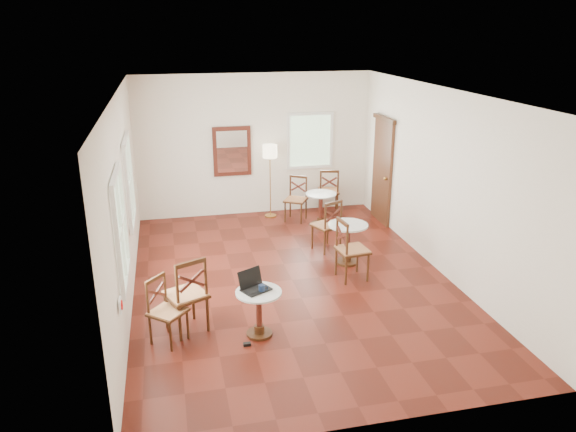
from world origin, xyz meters
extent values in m
plane|color=#5A190F|center=(0.00, 0.00, 0.00)|extent=(7.00, 7.00, 0.00)
cube|color=white|center=(0.00, 3.50, 1.50)|extent=(5.00, 0.02, 3.00)
cube|color=white|center=(0.00, -3.50, 1.50)|extent=(5.00, 0.02, 3.00)
cube|color=white|center=(-2.50, 0.00, 1.50)|extent=(0.02, 7.00, 3.00)
cube|color=white|center=(2.50, 0.00, 1.50)|extent=(0.02, 7.00, 3.00)
cube|color=white|center=(0.00, 0.00, 3.00)|extent=(5.00, 7.00, 0.02)
cube|color=#542E18|center=(2.46, 2.40, 1.05)|extent=(0.06, 0.90, 2.10)
cube|color=#412310|center=(2.44, 2.40, 2.15)|extent=(0.08, 1.02, 0.08)
sphere|color=#BF8C3F|center=(2.40, 2.08, 1.00)|extent=(0.07, 0.07, 0.07)
cube|color=#531F16|center=(-0.50, 3.46, 1.40)|extent=(0.80, 0.05, 1.05)
cube|color=white|center=(-0.50, 3.43, 1.40)|extent=(0.64, 0.02, 0.88)
cube|color=white|center=(-2.47, -2.10, 0.95)|extent=(0.02, 0.16, 0.16)
torus|color=red|center=(-2.46, -2.10, 0.95)|extent=(0.02, 0.12, 0.12)
cube|color=white|center=(-2.47, -1.20, 1.55)|extent=(0.06, 1.22, 1.42)
cube|color=white|center=(-2.47, 1.00, 1.55)|extent=(0.06, 1.22, 1.42)
cube|color=white|center=(1.20, 3.47, 1.55)|extent=(1.02, 0.06, 1.22)
cylinder|color=#412310|center=(-0.80, -1.52, 0.02)|extent=(0.35, 0.35, 0.03)
cylinder|color=#412310|center=(-0.80, -1.52, 0.09)|extent=(0.14, 0.14, 0.10)
cylinder|color=#531F16|center=(-0.80, -1.52, 0.35)|extent=(0.08, 0.08, 0.52)
cylinder|color=#412310|center=(-0.80, -1.52, 0.59)|extent=(0.12, 0.12, 0.05)
cylinder|color=white|center=(-0.80, -1.52, 0.63)|extent=(0.61, 0.61, 0.03)
cylinder|color=#412310|center=(1.08, 0.45, 0.02)|extent=(0.39, 0.39, 0.04)
cylinder|color=#412310|center=(1.08, 0.45, 0.10)|extent=(0.16, 0.16, 0.12)
cylinder|color=#531F16|center=(1.08, 0.45, 0.39)|extent=(0.09, 0.09, 0.58)
cylinder|color=#412310|center=(1.08, 0.45, 0.66)|extent=(0.14, 0.14, 0.06)
cylinder|color=white|center=(1.08, 0.45, 0.70)|extent=(0.68, 0.68, 0.03)
cylinder|color=#412310|center=(1.17, 2.45, 0.02)|extent=(0.36, 0.36, 0.04)
cylinder|color=#412310|center=(1.17, 2.45, 0.09)|extent=(0.14, 0.14, 0.11)
cylinder|color=#531F16|center=(1.17, 2.45, 0.36)|extent=(0.08, 0.08, 0.54)
cylinder|color=#412310|center=(1.17, 2.45, 0.61)|extent=(0.13, 0.13, 0.05)
cylinder|color=white|center=(1.17, 2.45, 0.65)|extent=(0.63, 0.63, 0.03)
cylinder|color=#412310|center=(-1.63, -0.90, 0.26)|extent=(0.04, 0.04, 0.51)
cylinder|color=#412310|center=(-1.46, -1.28, 0.26)|extent=(0.04, 0.04, 0.51)
cylinder|color=#412310|center=(-2.00, -1.07, 0.26)|extent=(0.04, 0.04, 0.51)
cylinder|color=#412310|center=(-1.83, -1.45, 0.26)|extent=(0.04, 0.04, 0.51)
cube|color=#412310|center=(-1.73, -1.18, 0.52)|extent=(0.66, 0.66, 0.03)
cube|color=#AF7046|center=(-1.73, -1.18, 0.53)|extent=(0.63, 0.63, 0.05)
cylinder|color=#412310|center=(-1.46, -1.28, 0.80)|extent=(0.04, 0.04, 0.57)
cylinder|color=#412310|center=(-1.83, -1.45, 0.80)|extent=(0.04, 0.04, 0.57)
cube|color=#412310|center=(-1.65, -1.36, 1.06)|extent=(0.41, 0.22, 0.06)
cube|color=#531F16|center=(-1.65, -1.36, 0.81)|extent=(0.35, 0.18, 0.25)
cube|color=#531F16|center=(-1.65, -1.36, 0.81)|extent=(0.35, 0.18, 0.25)
cylinder|color=#412310|center=(-1.96, -1.67, 0.21)|extent=(0.03, 0.03, 0.42)
cylinder|color=#412310|center=(-2.21, -1.44, 0.21)|extent=(0.03, 0.03, 0.42)
cylinder|color=#412310|center=(-1.73, -1.41, 0.21)|extent=(0.03, 0.03, 0.42)
cylinder|color=#412310|center=(-1.99, -1.19, 0.21)|extent=(0.03, 0.03, 0.42)
cube|color=#412310|center=(-1.97, -1.43, 0.43)|extent=(0.58, 0.58, 0.03)
cube|color=#AF7046|center=(-1.97, -1.43, 0.44)|extent=(0.56, 0.56, 0.04)
cylinder|color=#412310|center=(-2.21, -1.44, 0.66)|extent=(0.03, 0.03, 0.47)
cylinder|color=#412310|center=(-1.99, -1.19, 0.66)|extent=(0.03, 0.03, 0.47)
cube|color=#412310|center=(-2.10, -1.32, 0.87)|extent=(0.26, 0.29, 0.05)
cube|color=#531F16|center=(-2.10, -1.32, 0.66)|extent=(0.22, 0.24, 0.21)
cube|color=#531F16|center=(-2.10, -1.32, 0.66)|extent=(0.22, 0.24, 0.21)
cylinder|color=#412310|center=(1.00, 1.35, 0.23)|extent=(0.04, 0.04, 0.46)
cylinder|color=#412310|center=(1.14, 1.02, 0.23)|extent=(0.04, 0.04, 0.46)
cylinder|color=#412310|center=(0.66, 1.21, 0.23)|extent=(0.04, 0.04, 0.46)
cylinder|color=#412310|center=(0.80, 0.87, 0.23)|extent=(0.04, 0.04, 0.46)
cube|color=#412310|center=(0.90, 1.11, 0.46)|extent=(0.59, 0.59, 0.03)
cube|color=#AF7046|center=(0.90, 1.11, 0.48)|extent=(0.56, 0.56, 0.04)
cylinder|color=#412310|center=(1.14, 1.02, 0.71)|extent=(0.04, 0.04, 0.51)
cylinder|color=#412310|center=(0.80, 0.87, 0.71)|extent=(0.04, 0.04, 0.51)
cube|color=#412310|center=(0.97, 0.94, 0.95)|extent=(0.37, 0.18, 0.05)
cube|color=#531F16|center=(0.97, 0.94, 0.72)|extent=(0.31, 0.15, 0.22)
cube|color=#531F16|center=(0.97, 0.94, 0.72)|extent=(0.31, 0.15, 0.22)
cylinder|color=#412310|center=(1.18, -0.31, 0.24)|extent=(0.04, 0.04, 0.48)
cylinder|color=#412310|center=(0.79, -0.36, 0.24)|extent=(0.04, 0.04, 0.48)
cylinder|color=#412310|center=(1.13, 0.07, 0.24)|extent=(0.04, 0.04, 0.48)
cylinder|color=#412310|center=(0.75, 0.03, 0.24)|extent=(0.04, 0.04, 0.48)
cube|color=#412310|center=(0.96, -0.14, 0.49)|extent=(0.52, 0.52, 0.03)
cube|color=#AF7046|center=(0.96, -0.14, 0.50)|extent=(0.50, 0.50, 0.04)
cylinder|color=#412310|center=(0.79, -0.36, 0.75)|extent=(0.04, 0.04, 0.54)
cylinder|color=#412310|center=(0.75, 0.03, 0.75)|extent=(0.04, 0.04, 0.54)
cube|color=#412310|center=(0.77, -0.17, 1.00)|extent=(0.08, 0.41, 0.05)
cube|color=#531F16|center=(0.77, -0.17, 0.76)|extent=(0.07, 0.35, 0.24)
cube|color=#531F16|center=(0.77, -0.17, 0.76)|extent=(0.07, 0.35, 0.24)
cylinder|color=#412310|center=(1.78, 3.33, 0.23)|extent=(0.04, 0.04, 0.47)
cylinder|color=#412310|center=(1.70, 2.97, 0.23)|extent=(0.04, 0.04, 0.47)
cylinder|color=#412310|center=(1.42, 3.41, 0.23)|extent=(0.04, 0.04, 0.47)
cylinder|color=#412310|center=(1.34, 3.05, 0.23)|extent=(0.04, 0.04, 0.47)
cube|color=#412310|center=(1.56, 3.19, 0.47)|extent=(0.55, 0.55, 0.03)
cube|color=#AF7046|center=(1.56, 3.19, 0.49)|extent=(0.52, 0.52, 0.04)
cylinder|color=#412310|center=(1.70, 2.97, 0.72)|extent=(0.04, 0.04, 0.52)
cylinder|color=#412310|center=(1.34, 3.05, 0.72)|extent=(0.04, 0.04, 0.52)
cube|color=#412310|center=(1.52, 3.01, 0.96)|extent=(0.39, 0.12, 0.05)
cube|color=#531F16|center=(1.52, 3.01, 0.73)|extent=(0.33, 0.10, 0.23)
cube|color=#531F16|center=(1.52, 3.01, 0.73)|extent=(0.33, 0.10, 0.23)
cylinder|color=#412310|center=(0.48, 2.72, 0.22)|extent=(0.04, 0.04, 0.44)
cylinder|color=#412310|center=(0.66, 3.03, 0.22)|extent=(0.04, 0.04, 0.44)
cylinder|color=#412310|center=(0.78, 2.54, 0.22)|extent=(0.04, 0.04, 0.44)
cylinder|color=#412310|center=(0.97, 2.85, 0.22)|extent=(0.04, 0.04, 0.44)
cube|color=#412310|center=(0.72, 2.78, 0.45)|extent=(0.59, 0.59, 0.03)
cube|color=#AF7046|center=(0.72, 2.78, 0.46)|extent=(0.56, 0.56, 0.04)
cylinder|color=#412310|center=(0.66, 3.03, 0.69)|extent=(0.04, 0.04, 0.49)
cylinder|color=#412310|center=(0.97, 2.85, 0.69)|extent=(0.04, 0.04, 0.49)
cube|color=#412310|center=(0.81, 2.94, 0.91)|extent=(0.34, 0.22, 0.05)
cube|color=#531F16|center=(0.81, 2.94, 0.70)|extent=(0.29, 0.18, 0.22)
cube|color=#531F16|center=(0.81, 2.94, 0.70)|extent=(0.29, 0.18, 0.22)
cylinder|color=#BF8C3F|center=(0.25, 3.15, 0.01)|extent=(0.25, 0.25, 0.03)
cylinder|color=#BF8C3F|center=(0.25, 3.15, 0.72)|extent=(0.02, 0.02, 1.43)
cylinder|color=beige|center=(0.25, 3.15, 1.43)|extent=(0.30, 0.30, 0.27)
cube|color=black|center=(-0.83, -1.48, 0.65)|extent=(0.43, 0.39, 0.02)
cube|color=black|center=(-0.83, -1.48, 0.67)|extent=(0.33, 0.27, 0.00)
cube|color=black|center=(-0.89, -1.37, 0.78)|extent=(0.35, 0.23, 0.24)
cube|color=silver|center=(-0.89, -1.37, 0.78)|extent=(0.30, 0.20, 0.20)
ellipsoid|color=black|center=(-0.79, -1.51, 0.66)|extent=(0.09, 0.07, 0.03)
cylinder|color=#101D37|center=(-0.76, -1.55, 0.69)|extent=(0.08, 0.08, 0.10)
torus|color=#101D37|center=(-0.71, -1.55, 0.69)|extent=(0.07, 0.01, 0.07)
cylinder|color=white|center=(-0.79, -1.42, 0.69)|extent=(0.05, 0.05, 0.09)
cube|color=black|center=(-1.00, -1.75, 0.02)|extent=(0.10, 0.06, 0.04)
camera|label=1|loc=(-1.83, -7.86, 3.93)|focal=34.21mm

